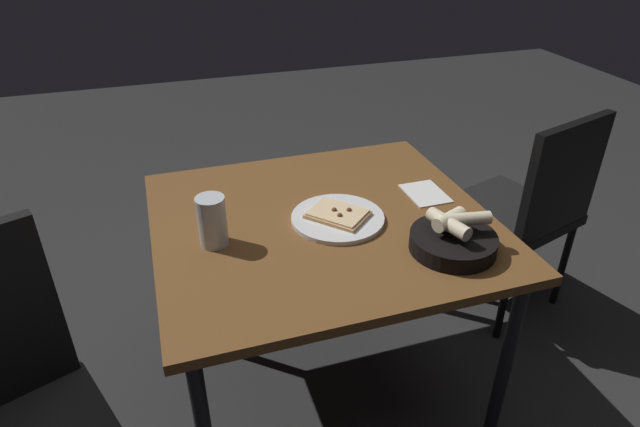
{
  "coord_description": "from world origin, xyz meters",
  "views": [
    {
      "loc": [
        1.32,
        -0.43,
        1.58
      ],
      "look_at": [
        0.03,
        -0.02,
        0.77
      ],
      "focal_mm": 30.35,
      "sensor_mm": 36.0,
      "label": 1
    }
  ],
  "objects_px": {
    "chair_far": "(528,204)",
    "beer_glass": "(212,224)",
    "dining_table": "(322,237)",
    "bread_basket": "(453,239)",
    "pizza_plate": "(338,217)"
  },
  "relations": [
    {
      "from": "dining_table",
      "to": "beer_glass",
      "type": "bearing_deg",
      "value": -84.26
    },
    {
      "from": "pizza_plate",
      "to": "beer_glass",
      "type": "xyz_separation_m",
      "value": [
        0.01,
        -0.37,
        0.05
      ]
    },
    {
      "from": "beer_glass",
      "to": "chair_far",
      "type": "relative_size",
      "value": 0.16
    },
    {
      "from": "chair_far",
      "to": "dining_table",
      "type": "bearing_deg",
      "value": -78.49
    },
    {
      "from": "dining_table",
      "to": "pizza_plate",
      "type": "distance_m",
      "value": 0.09
    },
    {
      "from": "bread_basket",
      "to": "chair_far",
      "type": "xyz_separation_m",
      "value": [
        -0.45,
        0.63,
        -0.25
      ]
    },
    {
      "from": "chair_far",
      "to": "beer_glass",
      "type": "bearing_deg",
      "value": -79.99
    },
    {
      "from": "dining_table",
      "to": "beer_glass",
      "type": "relative_size",
      "value": 6.85
    },
    {
      "from": "dining_table",
      "to": "pizza_plate",
      "type": "xyz_separation_m",
      "value": [
        0.02,
        0.04,
        0.08
      ]
    },
    {
      "from": "dining_table",
      "to": "bread_basket",
      "type": "distance_m",
      "value": 0.4
    },
    {
      "from": "dining_table",
      "to": "bread_basket",
      "type": "xyz_separation_m",
      "value": [
        0.27,
        0.29,
        0.1
      ]
    },
    {
      "from": "dining_table",
      "to": "bread_basket",
      "type": "height_order",
      "value": "bread_basket"
    },
    {
      "from": "beer_glass",
      "to": "chair_far",
      "type": "height_order",
      "value": "chair_far"
    },
    {
      "from": "bread_basket",
      "to": "pizza_plate",
      "type": "bearing_deg",
      "value": -134.44
    },
    {
      "from": "dining_table",
      "to": "beer_glass",
      "type": "xyz_separation_m",
      "value": [
        0.03,
        -0.33,
        0.13
      ]
    }
  ]
}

